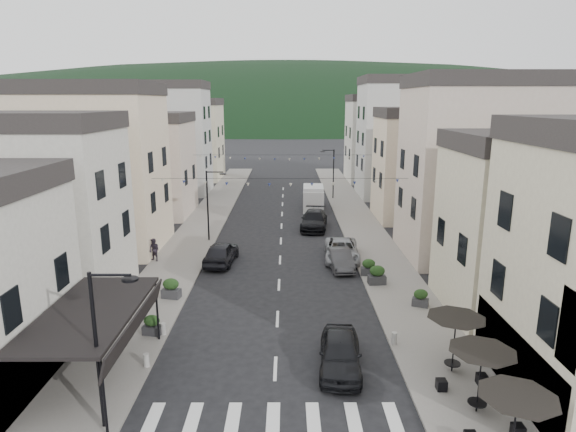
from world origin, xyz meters
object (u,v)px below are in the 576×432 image
(pedestrian_b, at_px, (154,250))
(parked_car_d, at_px, (314,220))
(pedestrian_a, at_px, (131,294))
(parked_car_a, at_px, (340,353))
(parked_car_c, at_px, (342,250))
(delivery_van, at_px, (313,197))
(parked_car_e, at_px, (221,253))
(parked_car_b, at_px, (340,259))

(pedestrian_b, bearing_deg, parked_car_d, 65.15)
(pedestrian_a, bearing_deg, pedestrian_b, 64.93)
(parked_car_a, relative_size, parked_car_c, 0.84)
(parked_car_c, xyz_separation_m, delivery_van, (-1.20, 17.58, 0.55))
(parked_car_e, height_order, pedestrian_b, pedestrian_b)
(parked_car_e, bearing_deg, delivery_van, -107.17)
(parked_car_d, xyz_separation_m, delivery_van, (0.36, 8.49, 0.47))
(parked_car_a, distance_m, parked_car_d, 24.14)
(parked_car_e, xyz_separation_m, pedestrian_b, (-4.91, 0.15, 0.16))
(delivery_van, bearing_deg, parked_car_a, -88.66)
(delivery_van, distance_m, pedestrian_b, 22.14)
(parked_car_d, bearing_deg, delivery_van, 94.25)
(parked_car_a, bearing_deg, pedestrian_b, 135.04)
(parked_car_d, height_order, pedestrian_b, pedestrian_b)
(parked_car_a, relative_size, parked_car_d, 0.80)
(parked_car_c, bearing_deg, pedestrian_b, -173.91)
(parked_car_c, height_order, parked_car_d, parked_car_d)
(parked_car_a, distance_m, parked_car_b, 13.25)
(parked_car_b, height_order, parked_car_c, parked_car_c)
(parked_car_a, bearing_deg, parked_car_e, 121.74)
(delivery_van, bearing_deg, parked_car_e, -110.44)
(parked_car_b, relative_size, pedestrian_b, 2.43)
(delivery_van, bearing_deg, parked_car_c, -83.82)
(parked_car_b, height_order, parked_car_d, parked_car_d)
(parked_car_e, distance_m, pedestrian_a, 9.03)
(parked_car_a, bearing_deg, delivery_van, 94.19)
(parked_car_a, height_order, parked_car_d, parked_car_d)
(parked_car_b, height_order, pedestrian_b, pedestrian_b)
(parked_car_a, bearing_deg, parked_car_d, 94.71)
(pedestrian_a, bearing_deg, parked_car_b, -2.24)
(parked_car_e, bearing_deg, parked_car_d, -121.05)
(parked_car_b, distance_m, parked_car_d, 11.04)
(delivery_van, distance_m, pedestrian_a, 28.92)
(parked_car_e, xyz_separation_m, delivery_van, (7.69, 18.36, 0.48))
(parked_car_d, relative_size, delivery_van, 1.02)
(delivery_van, relative_size, pedestrian_a, 3.27)
(parked_car_c, relative_size, parked_car_d, 0.95)
(parked_car_b, bearing_deg, parked_car_c, 76.40)
(parked_car_b, xyz_separation_m, pedestrian_a, (-12.61, -6.97, 0.29))
(parked_car_c, height_order, pedestrian_a, pedestrian_a)
(pedestrian_b, bearing_deg, parked_car_c, 29.32)
(parked_car_e, xyz_separation_m, pedestrian_a, (-4.03, -8.07, 0.16))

